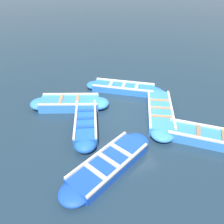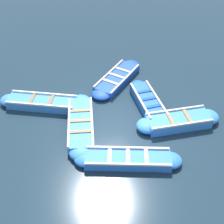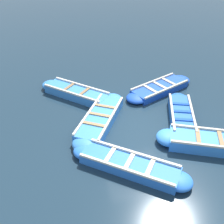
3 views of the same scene
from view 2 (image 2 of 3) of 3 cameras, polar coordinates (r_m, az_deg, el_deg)
ground_plane at (r=12.84m, az=0.75°, el=-2.14°), size 120.00×120.00×0.00m
boat_inner_gap at (r=12.60m, az=-5.73°, el=-2.24°), size 3.78×2.75×0.43m
boat_stern_in at (r=12.93m, az=12.01°, el=-1.65°), size 2.22×3.56×0.47m
boat_near_quay at (r=11.30m, az=2.92°, el=-8.64°), size 2.96×3.57×0.39m
boat_mid_row at (r=13.65m, az=6.60°, el=1.74°), size 3.40×1.84×0.46m
boat_broadside at (r=13.91m, az=-12.64°, el=1.65°), size 3.18×3.33×0.43m
boat_alongside at (r=15.11m, az=0.94°, el=6.12°), size 2.34×3.77×0.37m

